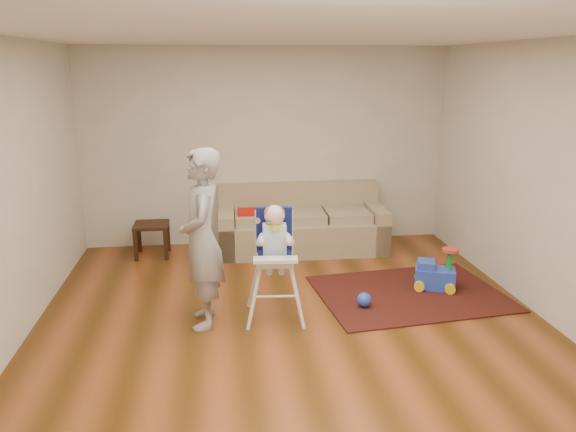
{
  "coord_description": "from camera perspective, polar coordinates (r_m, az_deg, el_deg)",
  "views": [
    {
      "loc": [
        -0.69,
        -4.93,
        2.45
      ],
      "look_at": [
        0.0,
        0.4,
        1.0
      ],
      "focal_mm": 35.0,
      "sensor_mm": 36.0,
      "label": 1
    }
  ],
  "objects": [
    {
      "name": "ground",
      "position": [
        5.55,
        0.54,
        -11.11
      ],
      "size": [
        5.5,
        5.5,
        0.0
      ],
      "primitive_type": "plane",
      "color": "#4B2A0B",
      "rests_on": "ground"
    },
    {
      "name": "room_envelope",
      "position": [
        5.52,
        -0.17,
        9.14
      ],
      "size": [
        5.04,
        5.52,
        2.72
      ],
      "color": "beige",
      "rests_on": "ground"
    },
    {
      "name": "sofa",
      "position": [
        7.59,
        1.4,
        -0.31
      ],
      "size": [
        2.26,
        0.96,
        0.87
      ],
      "rotation": [
        0.0,
        0.0,
        -0.02
      ],
      "color": "gray",
      "rests_on": "ground"
    },
    {
      "name": "side_table",
      "position": [
        7.61,
        -13.64,
        -2.35
      ],
      "size": [
        0.44,
        0.44,
        0.44
      ],
      "primitive_type": null,
      "color": "black",
      "rests_on": "ground"
    },
    {
      "name": "area_rug",
      "position": [
        6.4,
        12.26,
        -7.68
      ],
      "size": [
        2.13,
        1.69,
        0.02
      ],
      "primitive_type": "cube",
      "rotation": [
        0.0,
        0.0,
        0.11
      ],
      "color": "black",
      "rests_on": "ground"
    },
    {
      "name": "ride_on_toy",
      "position": [
        6.52,
        14.75,
        -5.09
      ],
      "size": [
        0.52,
        0.44,
        0.48
      ],
      "primitive_type": null,
      "rotation": [
        0.0,
        0.0,
        -0.36
      ],
      "color": "blue",
      "rests_on": "area_rug"
    },
    {
      "name": "toy_ball",
      "position": [
        5.94,
        7.74,
        -8.43
      ],
      "size": [
        0.15,
        0.15,
        0.15
      ],
      "primitive_type": "sphere",
      "color": "blue",
      "rests_on": "area_rug"
    },
    {
      "name": "high_chair",
      "position": [
        5.52,
        -1.35,
        -4.93
      ],
      "size": [
        0.58,
        0.58,
        1.17
      ],
      "rotation": [
        0.0,
        0.0,
        -0.08
      ],
      "color": "white",
      "rests_on": "ground"
    },
    {
      "name": "adult",
      "position": [
        5.35,
        -8.74,
        -2.34
      ],
      "size": [
        0.43,
        0.64,
        1.72
      ],
      "primitive_type": "imported",
      "rotation": [
        0.0,
        0.0,
        -1.54
      ],
      "color": "gray",
      "rests_on": "ground"
    }
  ]
}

